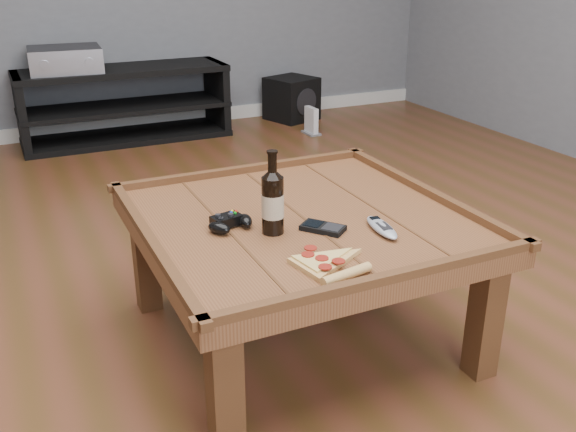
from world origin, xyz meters
name	(u,v)px	position (x,y,z in m)	size (l,w,h in m)	color
ground	(300,337)	(0.00, 0.00, 0.00)	(6.00, 6.00, 0.00)	#4C2F15
baseboard	(121,125)	(0.00, 2.99, 0.05)	(5.00, 0.02, 0.10)	silver
coffee_table	(301,233)	(0.00, 0.00, 0.39)	(1.03, 1.03, 0.48)	#5B311A
media_console	(125,105)	(0.00, 2.75, 0.25)	(1.40, 0.45, 0.50)	black
beer_bottle	(273,200)	(-0.13, -0.08, 0.55)	(0.07, 0.07, 0.26)	black
game_controller	(230,222)	(-0.24, 0.01, 0.47)	(0.16, 0.12, 0.04)	black
pizza_slice	(325,264)	(-0.10, -0.34, 0.46)	(0.21, 0.30, 0.03)	#D9AF5E
smartphone	(323,228)	(0.01, -0.13, 0.46)	(0.13, 0.14, 0.02)	black
remote_control	(382,227)	(0.17, -0.21, 0.46)	(0.08, 0.18, 0.03)	#969AA2
av_receiver	(65,59)	(-0.35, 2.74, 0.58)	(0.47, 0.40, 0.16)	black
subwoofer	(292,99)	(1.29, 2.78, 0.16)	(0.41, 0.41, 0.33)	black
game_console	(311,122)	(1.23, 2.33, 0.09)	(0.09, 0.16, 0.19)	slate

